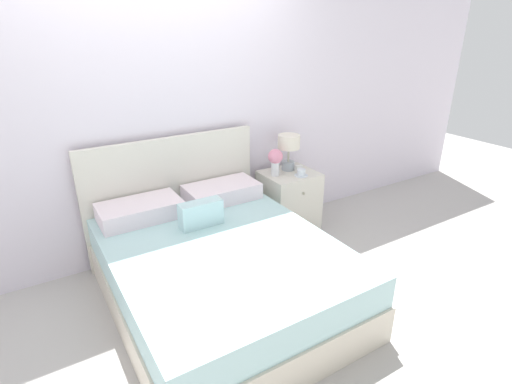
{
  "coord_description": "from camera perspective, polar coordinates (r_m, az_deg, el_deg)",
  "views": [
    {
      "loc": [
        -1.08,
        -3.19,
        1.97
      ],
      "look_at": [
        0.56,
        -0.52,
        0.64
      ],
      "focal_mm": 28.0,
      "sensor_mm": 36.0,
      "label": 1
    }
  ],
  "objects": [
    {
      "name": "wall_back",
      "position": [
        3.5,
        -13.23,
        11.45
      ],
      "size": [
        8.0,
        0.06,
        2.6
      ],
      "color": "white",
      "rests_on": "ground_plane"
    },
    {
      "name": "teacup",
      "position": [
        3.84,
        6.49,
        2.73
      ],
      "size": [
        0.13,
        0.13,
        0.06
      ],
      "color": "white",
      "rests_on": "nightstand"
    },
    {
      "name": "flower_vase",
      "position": [
        3.78,
        2.82,
        4.71
      ],
      "size": [
        0.14,
        0.14,
        0.26
      ],
      "color": "white",
      "rests_on": "nightstand"
    },
    {
      "name": "alarm_clock",
      "position": [
        3.95,
        6.15,
        3.35
      ],
      "size": [
        0.07,
        0.05,
        0.06
      ],
      "color": "white",
      "rests_on": "nightstand"
    },
    {
      "name": "ground_plane",
      "position": [
        3.9,
        -11.16,
        -7.74
      ],
      "size": [
        12.0,
        12.0,
        0.0
      ],
      "primitive_type": "plane",
      "color": "#BCB7B2"
    },
    {
      "name": "nightstand",
      "position": [
        4.03,
        4.68,
        -1.36
      ],
      "size": [
        0.52,
        0.47,
        0.62
      ],
      "color": "silver",
      "rests_on": "ground_plane"
    },
    {
      "name": "table_lamp",
      "position": [
        3.92,
        4.7,
        6.54
      ],
      "size": [
        0.22,
        0.22,
        0.35
      ],
      "color": "#A8B2BC",
      "rests_on": "nightstand"
    },
    {
      "name": "bed",
      "position": [
        3.06,
        -5.54,
        -10.47
      ],
      "size": [
        1.56,
        1.9,
        1.08
      ],
      "color": "beige",
      "rests_on": "ground_plane"
    }
  ]
}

